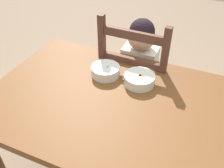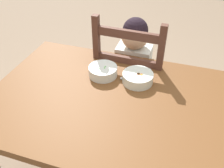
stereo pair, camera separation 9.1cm
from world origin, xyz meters
name	(u,v)px [view 2 (the right image)]	position (x,y,z in m)	size (l,w,h in m)	color
dining_table	(108,115)	(0.00, 0.00, 0.63)	(1.19, 0.85, 0.75)	brown
dining_chair	(131,86)	(0.01, 0.47, 0.48)	(0.43, 0.43, 1.02)	#502E23
child_figure	(132,67)	(0.01, 0.47, 0.64)	(0.32, 0.31, 0.97)	white
bowl_of_peas	(103,71)	(-0.09, 0.17, 0.78)	(0.16, 0.16, 0.06)	white
bowl_of_carrots	(138,78)	(0.11, 0.17, 0.78)	(0.16, 0.16, 0.05)	white
spoon	(128,78)	(0.05, 0.18, 0.76)	(0.14, 0.07, 0.01)	silver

